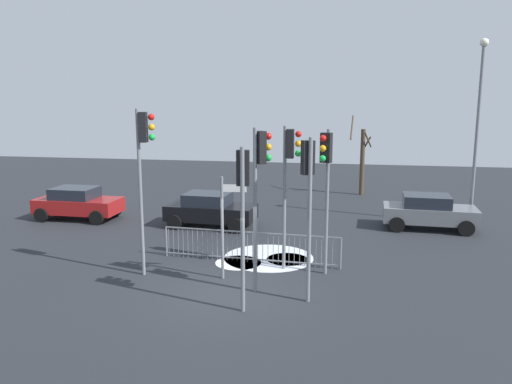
# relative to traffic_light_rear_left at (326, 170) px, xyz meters

# --- Properties ---
(ground_plane) EXTENTS (60.00, 60.00, 0.00)m
(ground_plane) POSITION_rel_traffic_light_rear_left_xyz_m (-2.50, -2.01, -3.34)
(ground_plane) COLOR #26282D
(traffic_light_rear_left) EXTENTS (0.38, 0.54, 4.56)m
(traffic_light_rear_left) POSITION_rel_traffic_light_rear_left_xyz_m (0.00, 0.00, 0.00)
(traffic_light_rear_left) COLOR slate
(traffic_light_rear_left) RESTS_ON ground
(traffic_light_rear_right) EXTENTS (0.56, 0.36, 5.17)m
(traffic_light_rear_right) POSITION_rel_traffic_light_rear_left_xyz_m (-5.43, -0.98, 0.43)
(traffic_light_rear_right) COLOR slate
(traffic_light_rear_right) RESTS_ON ground
(traffic_light_mid_right) EXTENTS (0.57, 0.33, 4.63)m
(traffic_light_mid_right) POSITION_rel_traffic_light_rear_left_xyz_m (-1.15, 0.34, 0.05)
(traffic_light_mid_right) COLOR slate
(traffic_light_mid_right) RESTS_ON ground
(traffic_light_foreground_right) EXTENTS (0.42, 0.52, 4.48)m
(traffic_light_foreground_right) POSITION_rel_traffic_light_rear_left_xyz_m (-0.38, -2.07, -0.05)
(traffic_light_foreground_right) COLOR slate
(traffic_light_foreground_right) RESTS_ON ground
(traffic_light_mid_left) EXTENTS (0.34, 0.57, 4.30)m
(traffic_light_mid_left) POSITION_rel_traffic_light_rear_left_xyz_m (-1.94, -3.00, -0.19)
(traffic_light_mid_left) COLOR slate
(traffic_light_mid_left) RESTS_ON ground
(traffic_light_foreground_left) EXTENTS (0.48, 0.45, 4.69)m
(traffic_light_foreground_left) POSITION_rel_traffic_light_rear_left_xyz_m (-1.75, -1.65, 0.09)
(traffic_light_foreground_left) COLOR slate
(traffic_light_foreground_left) RESTS_ON ground
(direction_sign_post) EXTENTS (0.79, 0.14, 3.18)m
(direction_sign_post) POSITION_rel_traffic_light_rear_left_xyz_m (-2.97, -0.87, -1.56)
(direction_sign_post) COLOR slate
(direction_sign_post) RESTS_ON ground
(pedestrian_guard_railing) EXTENTS (6.11, 0.40, 1.07)m
(pedestrian_guard_railing) POSITION_rel_traffic_light_rear_left_xyz_m (-2.51, 0.78, -2.79)
(pedestrian_guard_railing) COLOR slate
(pedestrian_guard_railing) RESTS_ON ground
(car_black_far) EXTENTS (3.88, 2.09, 1.47)m
(car_black_far) POSITION_rel_traffic_light_rear_left_xyz_m (-5.12, 5.23, -2.57)
(car_black_far) COLOR black
(car_black_far) RESTS_ON ground
(car_grey_trailing) EXTENTS (3.88, 2.08, 1.47)m
(car_grey_trailing) POSITION_rel_traffic_light_rear_left_xyz_m (4.10, 6.51, -2.57)
(car_grey_trailing) COLOR slate
(car_grey_trailing) RESTS_ON ground
(car_red_mid) EXTENTS (3.82, 1.97, 1.47)m
(car_red_mid) POSITION_rel_traffic_light_rear_left_xyz_m (-11.49, 5.48, -2.57)
(car_red_mid) COLOR maroon
(car_red_mid) RESTS_ON ground
(street_lamp) EXTENTS (0.36, 0.36, 7.92)m
(street_lamp) POSITION_rel_traffic_light_rear_left_xyz_m (6.02, 7.55, 1.41)
(street_lamp) COLOR slate
(street_lamp) RESTS_ON ground
(bare_tree_left) EXTENTS (1.26, 1.36, 4.52)m
(bare_tree_left) POSITION_rel_traffic_light_rear_left_xyz_m (1.46, 13.96, -1.28)
(bare_tree_left) COLOR #473828
(bare_tree_left) RESTS_ON ground
(snow_patch_kerb) EXTENTS (1.44, 1.44, 0.01)m
(snow_patch_kerb) POSITION_rel_traffic_light_rear_left_xyz_m (-1.29, 1.30, -3.33)
(snow_patch_kerb) COLOR white
(snow_patch_kerb) RESTS_ON ground
(snow_patch_island) EXTENTS (3.12, 3.12, 0.01)m
(snow_patch_island) POSITION_rel_traffic_light_rear_left_xyz_m (-1.96, 1.38, -3.33)
(snow_patch_island) COLOR silver
(snow_patch_island) RESTS_ON ground
(snow_patch_verge) EXTENTS (1.55, 1.55, 0.01)m
(snow_patch_verge) POSITION_rel_traffic_light_rear_left_xyz_m (-2.88, 0.64, -3.33)
(snow_patch_verge) COLOR white
(snow_patch_verge) RESTS_ON ground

